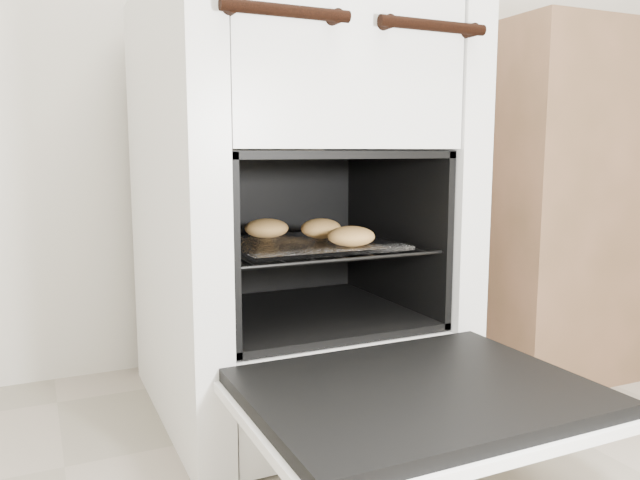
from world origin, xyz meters
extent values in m
cube|color=white|center=(-0.14, 1.16, 0.48)|extent=(0.63, 0.67, 0.97)
cylinder|color=black|center=(-0.29, 0.81, 0.84)|extent=(0.23, 0.02, 0.02)
cylinder|color=black|center=(0.01, 0.81, 0.84)|extent=(0.23, 0.02, 0.02)
cube|color=black|center=(-0.14, 0.62, 0.22)|extent=(0.55, 0.42, 0.03)
cube|color=white|center=(-0.14, 0.62, 0.20)|extent=(0.57, 0.44, 0.02)
cylinder|color=black|center=(-0.37, 1.08, 0.40)|extent=(0.01, 0.44, 0.01)
cylinder|color=black|center=(0.09, 1.08, 0.40)|extent=(0.01, 0.44, 0.01)
cylinder|color=black|center=(-0.14, 0.87, 0.40)|extent=(0.45, 0.01, 0.01)
cylinder|color=black|center=(-0.14, 1.29, 0.40)|extent=(0.45, 0.01, 0.01)
cylinder|color=black|center=(-0.33, 1.08, 0.40)|extent=(0.01, 0.42, 0.01)
cylinder|color=black|center=(-0.27, 1.08, 0.40)|extent=(0.01, 0.42, 0.01)
cylinder|color=black|center=(-0.20, 1.08, 0.40)|extent=(0.01, 0.42, 0.01)
cylinder|color=black|center=(-0.14, 1.08, 0.40)|extent=(0.01, 0.42, 0.01)
cylinder|color=black|center=(-0.08, 1.08, 0.40)|extent=(0.01, 0.42, 0.01)
cylinder|color=black|center=(-0.01, 1.08, 0.40)|extent=(0.01, 0.42, 0.01)
cylinder|color=black|center=(0.05, 1.08, 0.40)|extent=(0.01, 0.42, 0.01)
cube|color=white|center=(-0.14, 1.06, 0.41)|extent=(0.36, 0.32, 0.01)
ellipsoid|color=tan|center=(-0.08, 0.96, 0.43)|extent=(0.11, 0.11, 0.04)
ellipsoid|color=tan|center=(-0.20, 1.16, 0.43)|extent=(0.14, 0.14, 0.04)
ellipsoid|color=tan|center=(-0.09, 1.09, 0.43)|extent=(0.12, 0.12, 0.05)
cube|color=brown|center=(0.86, 1.19, 0.47)|extent=(0.95, 0.64, 0.93)
camera|label=1|loc=(-0.69, -0.20, 0.61)|focal=35.00mm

